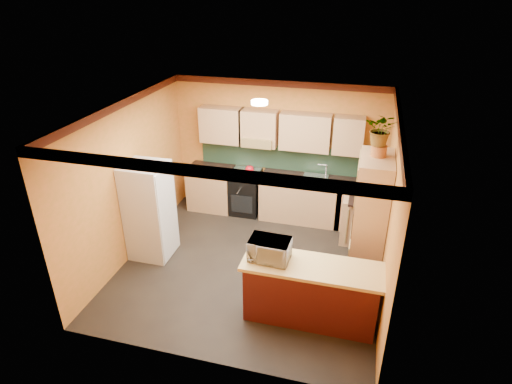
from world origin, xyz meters
TOP-DOWN VIEW (x-y plane):
  - room_shell at (0.02, 0.28)m, footprint 4.24×4.24m
  - base_cabinets_back at (0.03, 1.80)m, footprint 3.65×0.60m
  - countertop_back at (0.03, 1.80)m, footprint 3.65×0.62m
  - stove at (-0.59, 1.80)m, footprint 0.58×0.58m
  - kettle at (-0.49, 1.75)m, footprint 0.19×0.19m
  - sink at (0.81, 1.80)m, footprint 0.48×0.40m
  - base_cabinets_right at (1.80, 1.29)m, footprint 0.60×0.80m
  - countertop_right at (1.80, 1.29)m, footprint 0.62×0.80m
  - fridge at (-1.75, -0.06)m, footprint 0.68×0.66m
  - pantry at (1.85, 0.19)m, footprint 0.48×0.90m
  - fern_pot at (1.85, 0.24)m, footprint 0.22×0.22m
  - fern at (1.85, 0.24)m, footprint 0.50×0.46m
  - breakfast_bar at (1.15, -1.00)m, footprint 1.80×0.55m
  - bar_top at (1.15, -1.00)m, footprint 1.90×0.65m
  - microwave at (0.56, -1.00)m, footprint 0.57×0.40m

SIDE VIEW (x-z plane):
  - base_cabinets_back at x=0.03m, z-range 0.00..0.88m
  - base_cabinets_right at x=1.80m, z-range 0.00..0.88m
  - breakfast_bar at x=1.15m, z-range 0.00..0.88m
  - stove at x=-0.59m, z-range 0.00..0.91m
  - fridge at x=-1.75m, z-range 0.00..1.70m
  - countertop_back at x=0.03m, z-range 0.88..0.92m
  - countertop_right at x=1.80m, z-range 0.88..0.92m
  - bar_top at x=1.15m, z-range 0.88..0.93m
  - sink at x=0.81m, z-range 0.92..0.95m
  - kettle at x=-0.49m, z-range 0.91..1.09m
  - pantry at x=1.85m, z-range 0.00..2.10m
  - microwave at x=0.56m, z-range 0.93..1.24m
  - room_shell at x=0.02m, z-range 0.73..3.45m
  - fern_pot at x=1.85m, z-range 2.10..2.26m
  - fern at x=1.85m, z-range 2.26..2.74m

